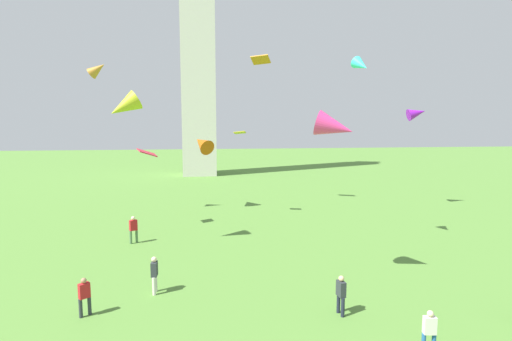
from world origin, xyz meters
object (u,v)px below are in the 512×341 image
(monument_obelisk, at_px, (197,9))
(person_3, at_px, (154,273))
(person_2, at_px, (133,228))
(kite_flying_8, at_px, (240,133))
(kite_flying_0, at_px, (98,69))
(kite_flying_1, at_px, (124,107))
(person_1, at_px, (341,293))
(kite_flying_6, at_px, (147,153))
(person_4, at_px, (429,330))
(kite_flying_2, at_px, (335,127))
(kite_flying_7, at_px, (202,143))
(person_5, at_px, (84,295))
(kite_flying_9, at_px, (417,113))
(kite_flying_3, at_px, (361,65))
(kite_flying_4, at_px, (261,60))

(monument_obelisk, distance_m, person_3, 49.08)
(person_2, distance_m, kite_flying_8, 11.58)
(kite_flying_0, relative_size, kite_flying_1, 0.75)
(monument_obelisk, relative_size, kite_flying_1, 21.03)
(person_1, relative_size, kite_flying_6, 1.08)
(person_4, height_order, kite_flying_2, kite_flying_2)
(person_3, xyz_separation_m, kite_flying_2, (8.28, -0.38, 6.61))
(person_1, height_order, kite_flying_7, kite_flying_7)
(person_5, height_order, kite_flying_0, kite_flying_0)
(person_3, xyz_separation_m, kite_flying_0, (-5.85, 15.35, 11.12))
(person_5, xyz_separation_m, kite_flying_7, (4.82, 19.33, 5.13))
(person_5, relative_size, kite_flying_1, 0.68)
(person_1, xyz_separation_m, kite_flying_8, (-2.35, 17.32, 6.14))
(kite_flying_1, bearing_deg, kite_flying_9, 91.65)
(kite_flying_2, height_order, kite_flying_6, kite_flying_2)
(monument_obelisk, bearing_deg, person_3, -92.59)
(kite_flying_3, distance_m, kite_flying_6, 15.89)
(kite_flying_4, bearing_deg, person_2, 70.94)
(kite_flying_9, bearing_deg, person_2, 116.06)
(kite_flying_6, distance_m, kite_flying_8, 7.73)
(person_1, height_order, kite_flying_6, kite_flying_6)
(person_1, relative_size, person_3, 0.95)
(person_1, relative_size, person_4, 1.06)
(kite_flying_3, distance_m, kite_flying_4, 14.05)
(person_4, height_order, kite_flying_8, kite_flying_8)
(person_2, xyz_separation_m, kite_flying_4, (9.94, 10.09, 12.56))
(person_5, relative_size, kite_flying_2, 0.72)
(person_1, height_order, kite_flying_1, kite_flying_1)
(person_4, distance_m, kite_flying_6, 21.47)
(person_2, xyz_separation_m, kite_flying_1, (0.03, -1.67, 7.74))
(person_3, xyz_separation_m, person_5, (-2.54, -1.78, -0.07))
(kite_flying_3, relative_size, kite_flying_9, 0.76)
(kite_flying_4, relative_size, kite_flying_8, 1.76)
(kite_flying_0, height_order, kite_flying_1, kite_flying_0)
(kite_flying_3, height_order, kite_flying_8, kite_flying_3)
(monument_obelisk, distance_m, kite_flying_2, 46.96)
(person_3, distance_m, kite_flying_2, 10.61)
(kite_flying_1, xyz_separation_m, kite_flying_6, (0.52, 5.13, -3.07))
(person_1, height_order, person_4, person_1)
(monument_obelisk, distance_m, person_4, 55.10)
(person_1, bearing_deg, kite_flying_3, -34.41)
(person_4, height_order, kite_flying_3, kite_flying_3)
(person_3, distance_m, kite_flying_1, 10.22)
(monument_obelisk, bearing_deg, kite_flying_4, -76.97)
(kite_flying_1, distance_m, kite_flying_3, 14.16)
(kite_flying_3, bearing_deg, kite_flying_2, -142.48)
(kite_flying_4, bearing_deg, kite_flying_1, 75.38)
(kite_flying_7, bearing_deg, kite_flying_3, 96.09)
(kite_flying_0, bearing_deg, kite_flying_7, -64.60)
(kite_flying_2, xyz_separation_m, kite_flying_7, (-6.00, 17.93, -1.55))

